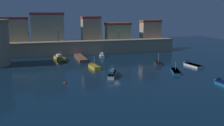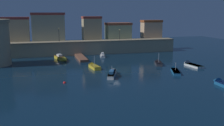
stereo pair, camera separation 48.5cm
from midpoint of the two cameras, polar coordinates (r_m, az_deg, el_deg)
The scene contains 14 objects.
ground_plane at distance 54.36m, azimuth 0.10°, elevation -1.99°, with size 138.08×138.08×0.00m, color #0C2338.
quay_wall at distance 77.93m, azimuth -5.06°, elevation 3.48°, with size 53.12×4.25×4.09m.
old_town_backdrop at distance 80.86m, azimuth -7.93°, elevation 7.54°, with size 49.59×4.81×8.48m.
pier_dock at distance 70.25m, azimuth -7.17°, elevation 1.17°, with size 2.10×10.91×0.70m.
quay_lamp_0 at distance 76.24m, azimuth -12.00°, elevation 6.56°, with size 0.32×0.32×3.85m.
quay_lamp_1 at distance 79.74m, azimuth 1.36°, elevation 6.70°, with size 0.32×0.32×3.16m.
moored_boat_0 at distance 58.26m, azimuth -4.41°, elevation -0.73°, with size 2.18×5.50×3.23m.
moored_boat_1 at distance 69.24m, azimuth -11.44°, elevation 1.05°, with size 3.37×7.02×2.95m.
moored_boat_2 at distance 56.11m, azimuth 13.45°, elevation -1.57°, with size 3.69×6.66×2.55m.
moored_boat_4 at distance 51.30m, azimuth -0.17°, elevation -2.25°, with size 3.78×7.27×2.34m.
moored_boat_5 at distance 63.53m, azimuth 16.60°, elevation -0.30°, with size 2.49×6.37×1.79m.
moored_boat_6 at distance 63.16m, azimuth 9.84°, elevation 0.05°, with size 2.80×4.95×3.28m.
moored_boat_7 at distance 73.53m, azimuth -2.47°, elevation 1.73°, with size 1.88×5.04×1.60m.
mooring_buoy_0 at distance 46.64m, azimuth -10.66°, elevation -4.40°, with size 0.55×0.55×0.55m, color red.
Camera 1 is at (-15.06, -50.77, 12.27)m, focal length 41.35 mm.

